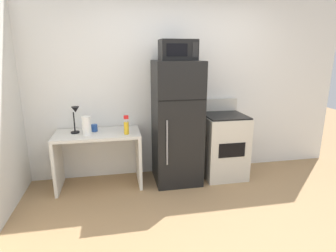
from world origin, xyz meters
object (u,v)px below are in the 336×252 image
object	(u,v)px
microwave	(178,50)
desk	(98,149)
spray_bottle	(126,127)
coffee_mug	(94,128)
desk_lamp	(75,115)
refrigerator	(177,123)
oven_range	(223,145)
paper_towel_roll	(87,126)

from	to	relation	value
microwave	desk	bearing A→B (deg)	177.08
spray_bottle	coffee_mug	distance (m)	0.47
desk_lamp	coffee_mug	size ratio (longest dim) A/B	3.72
spray_bottle	refrigerator	distance (m)	0.70
refrigerator	microwave	distance (m)	0.97
desk	desk_lamp	bearing A→B (deg)	174.24
desk_lamp	oven_range	bearing A→B (deg)	-1.22
coffee_mug	paper_towel_roll	size ratio (longest dim) A/B	0.40
desk	oven_range	size ratio (longest dim) A/B	1.00
spray_bottle	microwave	xyz separation A→B (m)	(0.69, 0.09, 0.95)
microwave	paper_towel_roll	bearing A→B (deg)	-179.18
microwave	oven_range	xyz separation A→B (m)	(0.70, 0.04, -1.33)
desk_lamp	coffee_mug	xyz separation A→B (m)	(0.22, 0.05, -0.19)
desk_lamp	refrigerator	bearing A→B (deg)	-2.57
desk_lamp	microwave	size ratio (longest dim) A/B	0.77
refrigerator	microwave	size ratio (longest dim) A/B	3.63
microwave	oven_range	world-z (taller)	microwave
desk_lamp	coffee_mug	bearing A→B (deg)	11.50
microwave	desk_lamp	bearing A→B (deg)	176.52
spray_bottle	oven_range	distance (m)	1.45
refrigerator	oven_range	xyz separation A→B (m)	(0.70, 0.02, -0.37)
refrigerator	coffee_mug	bearing A→B (deg)	174.56
spray_bottle	microwave	world-z (taller)	microwave
oven_range	paper_towel_roll	bearing A→B (deg)	-178.35
coffee_mug	microwave	size ratio (longest dim) A/B	0.21
spray_bottle	microwave	distance (m)	1.18
coffee_mug	paper_towel_roll	world-z (taller)	paper_towel_roll
desk	coffee_mug	bearing A→B (deg)	117.92
desk_lamp	spray_bottle	bearing A→B (deg)	-14.92
coffee_mug	oven_range	xyz separation A→B (m)	(1.80, -0.09, -0.33)
desk_lamp	spray_bottle	size ratio (longest dim) A/B	1.42
desk_lamp	refrigerator	world-z (taller)	refrigerator
refrigerator	spray_bottle	bearing A→B (deg)	-170.91
paper_towel_roll	microwave	bearing A→B (deg)	0.82
coffee_mug	refrigerator	world-z (taller)	refrigerator
spray_bottle	oven_range	size ratio (longest dim) A/B	0.23
microwave	oven_range	bearing A→B (deg)	3.07
desk_lamp	refrigerator	xyz separation A→B (m)	(1.33, -0.06, -0.15)
paper_towel_roll	microwave	world-z (taller)	microwave
microwave	oven_range	size ratio (longest dim) A/B	0.42
desk	refrigerator	distance (m)	1.11
paper_towel_roll	oven_range	world-z (taller)	oven_range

